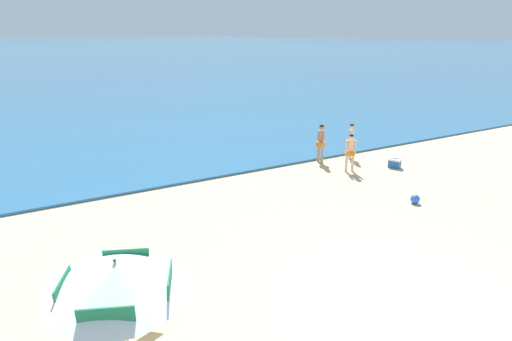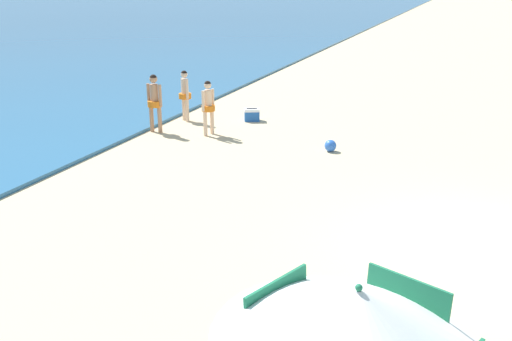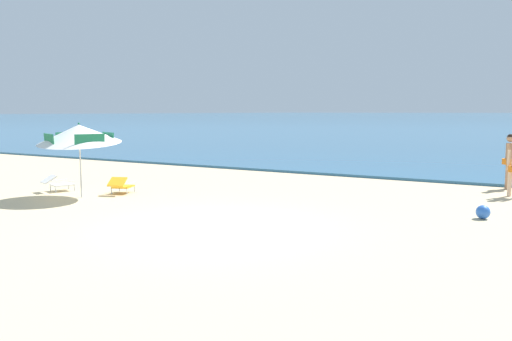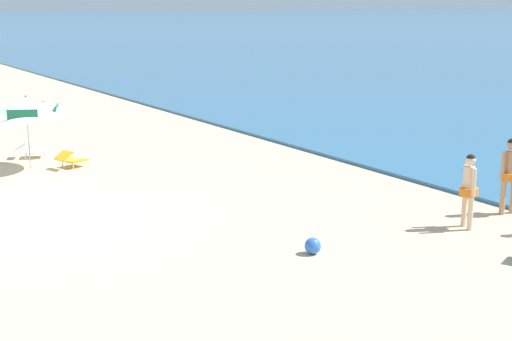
% 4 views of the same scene
% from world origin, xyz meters
% --- Properties ---
extents(ground_plane, '(800.00, 800.00, 0.00)m').
position_xyz_m(ground_plane, '(0.00, 0.00, 0.00)').
color(ground_plane, '#D1BA8E').
extents(beach_umbrella_striped_main, '(3.13, 3.14, 2.20)m').
position_xyz_m(beach_umbrella_striped_main, '(-5.44, 1.29, 1.82)').
color(beach_umbrella_striped_main, silver).
rests_on(beach_umbrella_striped_main, ground).
extents(lounge_chair_under_umbrella, '(0.80, 1.02, 0.52)m').
position_xyz_m(lounge_chair_under_umbrella, '(-6.98, 1.71, 0.27)').
color(lounge_chair_under_umbrella, white).
rests_on(lounge_chair_under_umbrella, ground).
extents(lounge_chair_beside_umbrella, '(0.81, 1.02, 0.52)m').
position_xyz_m(lounge_chair_beside_umbrella, '(-4.94, 2.35, 0.27)').
color(lounge_chair_beside_umbrella, gold).
rests_on(lounge_chair_beside_umbrella, ground).
extents(person_standing_near_shore, '(0.43, 0.52, 1.75)m').
position_xyz_m(person_standing_near_shore, '(5.02, 9.27, 1.01)').
color(person_standing_near_shore, tan).
rests_on(person_standing_near_shore, ground).
extents(person_wading_in, '(0.46, 0.40, 1.61)m').
position_xyz_m(person_wading_in, '(5.29, 7.65, 0.93)').
color(person_wading_in, beige).
rests_on(person_wading_in, ground).
extents(beach_ball, '(0.32, 0.32, 0.32)m').
position_xyz_m(beach_ball, '(4.89, 3.87, 0.16)').
color(beach_ball, blue).
rests_on(beach_ball, ground).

